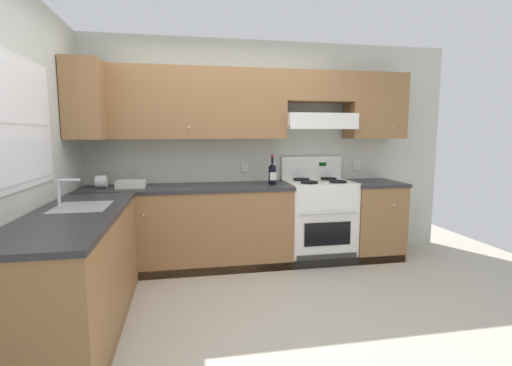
{
  "coord_description": "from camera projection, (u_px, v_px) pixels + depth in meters",
  "views": [
    {
      "loc": [
        -0.45,
        -2.84,
        1.47
      ],
      "look_at": [
        0.23,
        0.7,
        1.0
      ],
      "focal_mm": 26.28,
      "sensor_mm": 36.0,
      "label": 1
    }
  ],
  "objects": [
    {
      "name": "ground_plane",
      "position": [
        245.0,
        317.0,
        3.04
      ],
      "size": [
        7.04,
        7.04,
        0.0
      ],
      "primitive_type": "plane",
      "color": "#B2AA99"
    },
    {
      "name": "wall_back",
      "position": [
        257.0,
        133.0,
        4.41
      ],
      "size": [
        4.68,
        0.57,
        2.55
      ],
      "color": "beige",
      "rests_on": "ground_plane"
    },
    {
      "name": "wall_left",
      "position": [
        29.0,
        151.0,
        2.79
      ],
      "size": [
        0.47,
        4.0,
        2.55
      ],
      "color": "beige",
      "rests_on": "ground_plane"
    },
    {
      "name": "counter_back_run",
      "position": [
        230.0,
        226.0,
        4.2
      ],
      "size": [
        3.6,
        0.65,
        0.91
      ],
      "color": "olive",
      "rests_on": "ground_plane"
    },
    {
      "name": "counter_left_run",
      "position": [
        77.0,
        273.0,
        2.75
      ],
      "size": [
        0.63,
        1.91,
        1.13
      ],
      "color": "olive",
      "rests_on": "ground_plane"
    },
    {
      "name": "stove",
      "position": [
        318.0,
        219.0,
        4.4
      ],
      "size": [
        0.76,
        0.62,
        1.2
      ],
      "color": "white",
      "rests_on": "ground_plane"
    },
    {
      "name": "wine_bottle",
      "position": [
        272.0,
        173.0,
        4.18
      ],
      "size": [
        0.08,
        0.09,
        0.33
      ],
      "color": "black",
      "rests_on": "counter_back_run"
    },
    {
      "name": "bowl",
      "position": [
        131.0,
        185.0,
        3.95
      ],
      "size": [
        0.3,
        0.2,
        0.08
      ],
      "color": "beige",
      "rests_on": "counter_back_run"
    },
    {
      "name": "paper_towel_roll",
      "position": [
        101.0,
        182.0,
        3.93
      ],
      "size": [
        0.11,
        0.13,
        0.13
      ],
      "color": "white",
      "rests_on": "counter_back_run"
    }
  ]
}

